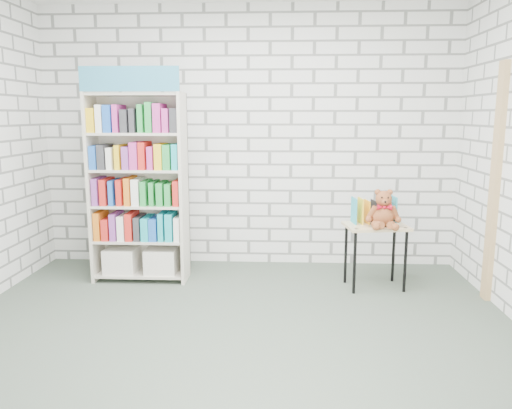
{
  "coord_description": "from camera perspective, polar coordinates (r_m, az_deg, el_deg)",
  "views": [
    {
      "loc": [
        0.35,
        -3.46,
        1.65
      ],
      "look_at": [
        0.14,
        0.95,
        0.85
      ],
      "focal_mm": 35.0,
      "sensor_mm": 36.0,
      "label": 1
    }
  ],
  "objects": [
    {
      "name": "bookshelf",
      "position": [
        5.06,
        -13.23,
        2.04
      ],
      "size": [
        0.93,
        0.36,
        2.09
      ],
      "color": "beige",
      "rests_on": "ground"
    },
    {
      "name": "ground",
      "position": [
        3.85,
        -2.81,
        -15.15
      ],
      "size": [
        4.5,
        4.5,
        0.0
      ],
      "primitive_type": "plane",
      "color": "#434F42",
      "rests_on": "ground"
    },
    {
      "name": "table_books",
      "position": [
        4.94,
        13.28,
        -0.7
      ],
      "size": [
        0.42,
        0.23,
        0.24
      ],
      "color": "#2AA2B8",
      "rests_on": "display_table"
    },
    {
      "name": "room_shell",
      "position": [
        3.48,
        -3.07,
        12.43
      ],
      "size": [
        4.52,
        4.02,
        2.81
      ],
      "color": "silver",
      "rests_on": "ground"
    },
    {
      "name": "teddy_bear",
      "position": [
        4.77,
        14.36,
        -0.85
      ],
      "size": [
        0.33,
        0.3,
        0.35
      ],
      "color": "brown",
      "rests_on": "display_table"
    },
    {
      "name": "display_table",
      "position": [
        4.89,
        13.53,
        -3.27
      ],
      "size": [
        0.62,
        0.47,
        0.62
      ],
      "color": "tan",
      "rests_on": "ground"
    },
    {
      "name": "door_trim",
      "position": [
        4.83,
        25.63,
        2.09
      ],
      "size": [
        0.05,
        0.12,
        2.1
      ],
      "primitive_type": "cube",
      "color": "tan",
      "rests_on": "ground"
    }
  ]
}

